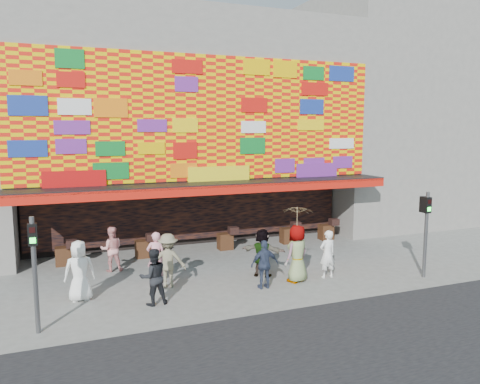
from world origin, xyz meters
The scene contains 16 objects.
ground centered at (0.00, 0.00, 0.00)m, with size 90.00×90.00×0.00m, color slate.
road_strip centered at (0.00, -6.50, 0.01)m, with size 30.00×8.00×0.02m, color black.
shop_building centered at (0.00, 8.18, 5.23)m, with size 15.20×9.40×10.00m.
neighbor_right centered at (13.00, 8.00, 6.00)m, with size 11.00×8.00×12.00m, color gray.
signal_left centered at (-6.20, -1.50, 1.86)m, with size 0.22×0.20×3.00m.
signal_right centered at (6.20, -1.50, 1.86)m, with size 0.22×0.20×3.00m.
ped_a centered at (-5.08, 0.48, 0.92)m, with size 0.90×0.59×1.85m, color white.
ped_b centered at (-2.60, 1.39, 0.86)m, with size 0.63×0.41×1.73m, color pink.
ped_c centered at (-3.09, -0.64, 0.84)m, with size 0.82×0.64×1.68m, color black.
ped_d centered at (-2.34, 0.74, 0.89)m, with size 1.15×0.66×1.78m, color #7D755B.
ped_e centered at (0.54, -0.53, 0.80)m, with size 0.93×0.39×1.59m, color #2E3852.
ped_f centered at (0.98, 0.65, 0.85)m, with size 1.57×0.50×1.70m, color gray.
ped_g centered at (1.83, -0.33, 0.97)m, with size 0.95×0.62×1.95m, color gray.
ped_h centered at (3.02, -0.31, 0.84)m, with size 0.61×0.40×1.68m, color white.
ped_i centered at (-3.87, 3.19, 0.82)m, with size 0.80×0.62×1.64m, color pink.
parasol centered at (1.83, -0.33, 2.14)m, with size 1.26×1.27×1.84m.
Camera 1 is at (-5.53, -13.88, 5.14)m, focal length 35.00 mm.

